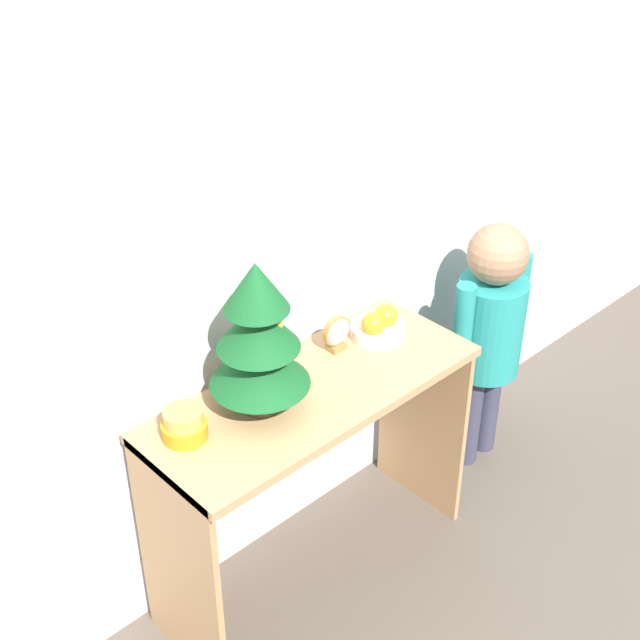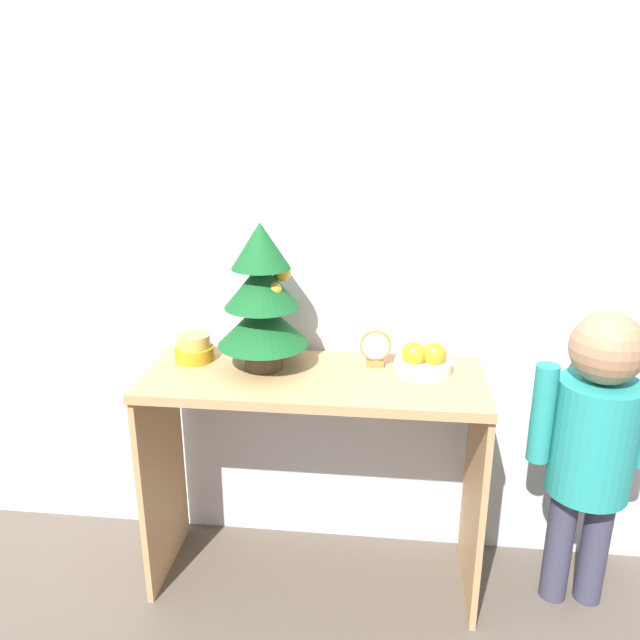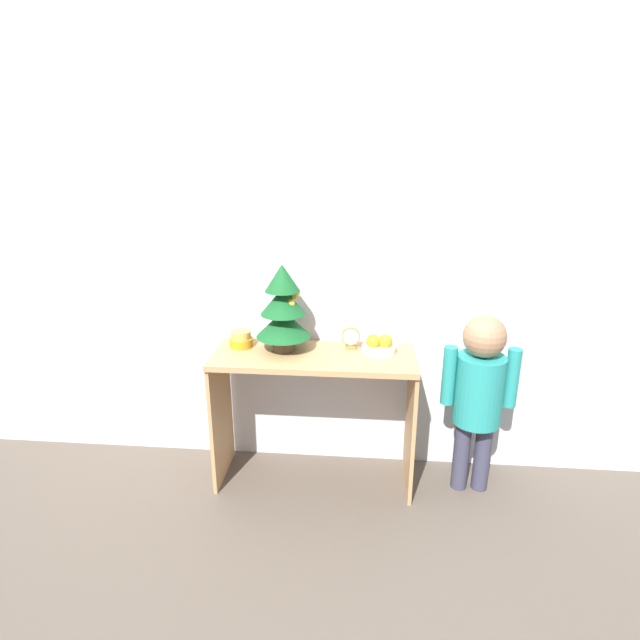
% 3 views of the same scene
% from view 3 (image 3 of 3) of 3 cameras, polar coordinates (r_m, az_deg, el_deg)
% --- Properties ---
extents(ground_plane, '(12.00, 12.00, 0.00)m').
position_cam_3_polar(ground_plane, '(2.79, -1.10, -20.05)').
color(ground_plane, brown).
extents(back_wall, '(7.00, 0.05, 2.50)m').
position_cam_3_polar(back_wall, '(2.69, -0.21, 7.93)').
color(back_wall, silver).
rests_on(back_wall, ground_plane).
extents(console_table, '(1.05, 0.41, 0.75)m').
position_cam_3_polar(console_table, '(2.66, -0.69, -7.61)').
color(console_table, tan).
rests_on(console_table, ground_plane).
extents(mini_tree, '(0.28, 0.28, 0.46)m').
position_cam_3_polar(mini_tree, '(2.57, -4.24, 1.32)').
color(mini_tree, '#4C3828').
rests_on(mini_tree, console_table).
extents(fruit_bowl, '(0.18, 0.18, 0.10)m').
position_cam_3_polar(fruit_bowl, '(2.62, 6.76, -2.93)').
color(fruit_bowl, silver).
rests_on(fruit_bowl, console_table).
extents(singing_bowl, '(0.13, 0.13, 0.09)m').
position_cam_3_polar(singing_bowl, '(2.71, -9.00, -2.20)').
color(singing_bowl, '#B78419').
rests_on(singing_bowl, console_table).
extents(desk_clock, '(0.10, 0.04, 0.12)m').
position_cam_3_polar(desk_clock, '(2.65, 3.53, -2.11)').
color(desk_clock, olive).
rests_on(desk_clock, console_table).
extents(child_figure, '(0.38, 0.25, 0.99)m').
position_cam_3_polar(child_figure, '(2.70, 17.73, -7.27)').
color(child_figure, '#38384C').
rests_on(child_figure, ground_plane).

